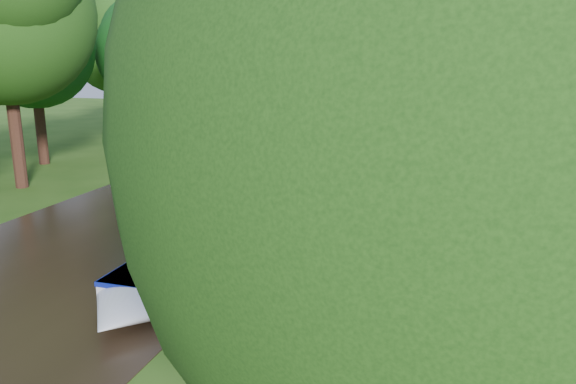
{
  "coord_description": "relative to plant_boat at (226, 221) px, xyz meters",
  "views": [
    {
      "loc": [
        4.63,
        -16.24,
        5.97
      ],
      "look_at": [
        -1.02,
        1.78,
        1.3
      ],
      "focal_mm": 35.0,
      "sensor_mm": 36.0,
      "label": 1
    }
  ],
  "objects": [
    {
      "name": "plant_boat",
      "position": [
        0.0,
        0.0,
        0.0
      ],
      "size": [
        2.29,
        13.52,
        2.29
      ],
      "color": "white",
      "rests_on": "canal_water"
    },
    {
      "name": "ground",
      "position": [
        2.25,
        0.75,
        -0.85
      ],
      "size": [
        100.0,
        100.0,
        0.0
      ],
      "primitive_type": "plane",
      "color": "#2A5114",
      "rests_on": "ground"
    },
    {
      "name": "tree_far_g",
      "position": [
        -15.27,
        9.83,
        5.93
      ],
      "size": [
        7.36,
        7.04,
        9.95
      ],
      "color": "black",
      "rests_on": "ground"
    },
    {
      "name": "tree_far_d",
      "position": [
        -12.77,
        24.84,
        6.55
      ],
      "size": [
        8.05,
        7.7,
        10.85
      ],
      "color": "black",
      "rests_on": "ground"
    },
    {
      "name": "tree_near_behind",
      "position": [
        7.23,
        -11.18,
        5.06
      ],
      "size": [
        6.44,
        6.16,
        8.68
      ],
      "color": "black",
      "rests_on": "ground"
    },
    {
      "name": "towpath",
      "position": [
        3.45,
        0.75,
        -0.84
      ],
      "size": [
        2.2,
        100.0,
        0.03
      ],
      "primitive_type": "cube",
      "color": "brown",
      "rests_on": "ground"
    },
    {
      "name": "tree_far_c",
      "position": [
        -11.27,
        14.83,
        5.67
      ],
      "size": [
        7.13,
        6.82,
        9.59
      ],
      "color": "black",
      "rests_on": "ground"
    },
    {
      "name": "tree_near_mid",
      "position": [
        6.73,
        15.83,
        5.58
      ],
      "size": [
        6.9,
        6.6,
        9.4
      ],
      "color": "black",
      "rests_on": "ground"
    },
    {
      "name": "pedestrian_dark",
      "position": [
        3.9,
        25.09,
        0.04
      ],
      "size": [
        0.88,
        0.71,
        1.72
      ],
      "primitive_type": "imported",
      "rotation": [
        0.0,
        0.0,
        0.07
      ],
      "color": "black",
      "rests_on": "towpath"
    },
    {
      "name": "canal_water",
      "position": [
        -3.75,
        0.75,
        -0.84
      ],
      "size": [
        10.0,
        100.0,
        0.02
      ],
      "primitive_type": "cube",
      "color": "black",
      "rests_on": "ground"
    },
    {
      "name": "sandwich_board",
      "position": [
        2.91,
        -5.38,
        -0.42
      ],
      "size": [
        0.57,
        0.49,
        0.88
      ],
      "rotation": [
        0.0,
        0.0,
        0.11
      ],
      "color": "#AD170C",
      "rests_on": "towpath"
    },
    {
      "name": "pedestrian_pink",
      "position": [
        3.61,
        16.92,
        0.11
      ],
      "size": [
        0.8,
        0.68,
        1.87
      ],
      "primitive_type": "imported",
      "rotation": [
        0.0,
        0.0,
        -0.4
      ],
      "color": "#E55E8C",
      "rests_on": "towpath"
    },
    {
      "name": "tree_far_h",
      "position": [
        -16.77,
        19.84,
        6.28
      ],
      "size": [
        7.82,
        7.48,
        10.49
      ],
      "color": "black",
      "rests_on": "ground"
    },
    {
      "name": "tree_near_overhang",
      "position": [
        6.04,
        3.81,
        5.75
      ],
      "size": [
        5.52,
        5.28,
        8.99
      ],
      "color": "black",
      "rests_on": "ground"
    },
    {
      "name": "tree_near_far",
      "position": [
        6.23,
        26.84,
        6.2
      ],
      "size": [
        7.59,
        7.26,
        10.3
      ],
      "color": "black",
      "rests_on": "ground"
    },
    {
      "name": "verge_plant",
      "position": [
        1.7,
        -0.29,
        -0.62
      ],
      "size": [
        0.48,
        0.44,
        0.46
      ],
      "primitive_type": "imported",
      "rotation": [
        0.0,
        0.0,
        0.23
      ],
      "color": "#32671F",
      "rests_on": "ground"
    },
    {
      "name": "second_boat",
      "position": [
        -0.46,
        16.8,
        -0.37
      ],
      "size": [
        2.84,
        6.43,
        1.19
      ],
      "rotation": [
        0.0,
        0.0,
        0.21
      ],
      "color": "black",
      "rests_on": "canal_water"
    }
  ]
}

